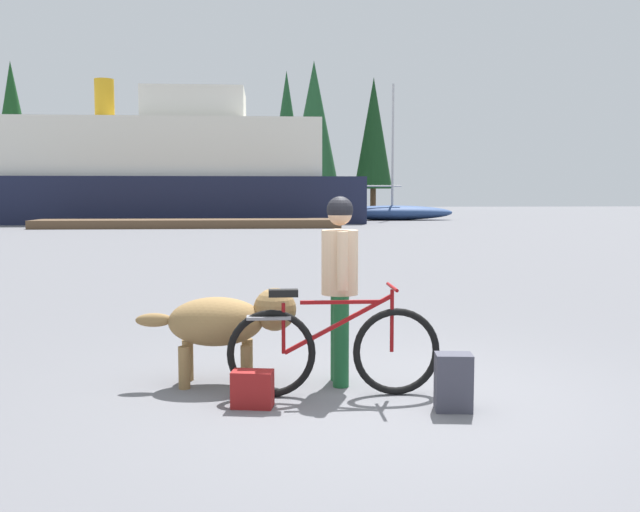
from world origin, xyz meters
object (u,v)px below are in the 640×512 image
object	(u,v)px
dog	(228,321)
handbag_pannier	(252,389)
ferry_boat	(158,173)
sailboat_moored	(392,212)
bicycle	(333,349)
backpack	(453,382)
person_cyclist	(340,273)

from	to	relation	value
dog	handbag_pannier	world-z (taller)	dog
dog	ferry_boat	size ratio (longest dim) A/B	0.06
handbag_pannier	sailboat_moored	xyz separation A→B (m)	(7.85, 38.19, 0.35)
bicycle	dog	world-z (taller)	bicycle
dog	backpack	bearing A→B (deg)	-27.26
dog	sailboat_moored	xyz separation A→B (m)	(8.08, 37.48, -0.06)
backpack	handbag_pannier	bearing A→B (deg)	172.71
bicycle	handbag_pannier	xyz separation A→B (m)	(-0.66, -0.27, -0.25)
sailboat_moored	bicycle	bearing A→B (deg)	-100.74
backpack	ferry_boat	xyz separation A→B (m)	(-7.74, 36.92, 2.60)
backpack	handbag_pannier	xyz separation A→B (m)	(-1.55, 0.20, -0.08)
handbag_pannier	ferry_boat	world-z (taller)	ferry_boat
person_cyclist	dog	world-z (taller)	person_cyclist
person_cyclist	backpack	world-z (taller)	person_cyclist
bicycle	handbag_pannier	world-z (taller)	bicycle
ferry_boat	sailboat_moored	xyz separation A→B (m)	(14.04, 1.47, -2.32)
person_cyclist	handbag_pannier	bearing A→B (deg)	-139.06
backpack	handbag_pannier	distance (m)	1.56
backpack	bicycle	bearing A→B (deg)	152.58
person_cyclist	bicycle	bearing A→B (deg)	-104.07
handbag_pannier	ferry_boat	distance (m)	37.34
ferry_boat	sailboat_moored	world-z (taller)	sailboat_moored
backpack	sailboat_moored	xyz separation A→B (m)	(6.30, 38.39, 0.27)
bicycle	person_cyclist	size ratio (longest dim) A/B	1.07
dog	sailboat_moored	size ratio (longest dim) A/B	0.17
handbag_pannier	ferry_boat	bearing A→B (deg)	99.57
ferry_boat	handbag_pannier	bearing A→B (deg)	-80.43
backpack	ferry_boat	bearing A→B (deg)	101.84
bicycle	dog	bearing A→B (deg)	152.91
bicycle	sailboat_moored	size ratio (longest dim) A/B	0.21
handbag_pannier	sailboat_moored	distance (m)	38.99
dog	ferry_boat	bearing A→B (deg)	99.40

